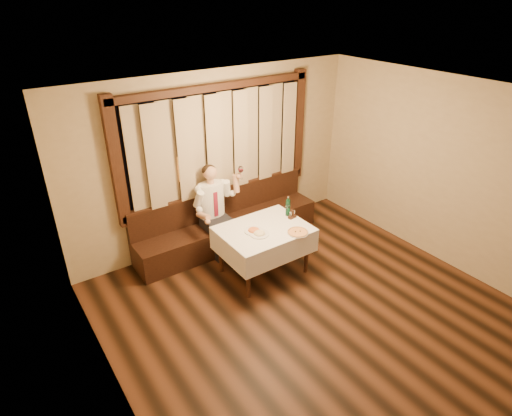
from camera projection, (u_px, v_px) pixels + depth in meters
room at (298, 201)px, 5.28m from camera, size 5.01×6.01×2.81m
banquette at (228, 226)px, 7.11m from camera, size 3.20×0.61×0.94m
dining_table at (264, 235)px, 6.21m from camera, size 1.27×0.97×0.76m
pizza at (298, 232)px, 6.03m from camera, size 0.31×0.31×0.03m
pasta_red at (254, 229)px, 6.06m from camera, size 0.27×0.27×0.09m
pasta_cream at (259, 232)px, 5.99m from camera, size 0.27×0.27×0.09m
green_bottle at (288, 207)px, 6.45m from camera, size 0.07×0.07×0.31m
table_wine_glass at (288, 206)px, 6.44m from camera, size 0.08×0.08×0.21m
cruet_caddy at (292, 215)px, 6.41m from camera, size 0.13×0.08×0.14m
seated_man at (214, 204)px, 6.66m from camera, size 0.81×0.60×1.46m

